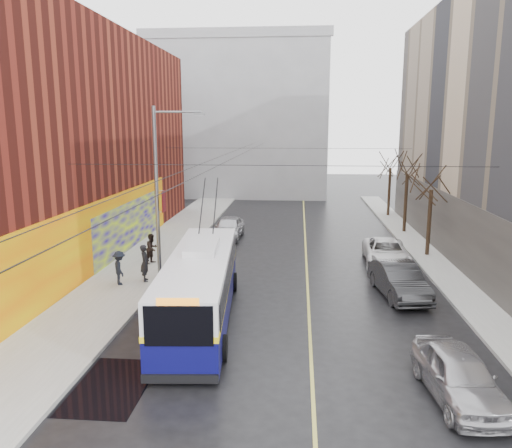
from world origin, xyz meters
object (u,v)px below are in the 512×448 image
(tree_near, at_px, (432,177))
(parked_car_a, at_px, (459,375))
(following_car, at_px, (229,227))
(pedestrian_a, at_px, (145,263))
(pedestrian_c, at_px, (120,268))
(parked_car_b, at_px, (399,280))
(tree_far, at_px, (391,159))
(trolleybus, at_px, (200,285))
(pedestrian_b, at_px, (152,249))
(tree_mid, at_px, (408,164))
(parked_car_c, at_px, (386,252))
(streetlight_pole, at_px, (160,189))

(tree_near, bearing_deg, parked_car_a, -100.81)
(tree_near, distance_m, following_car, 14.29)
(pedestrian_a, bearing_deg, pedestrian_c, 103.67)
(parked_car_b, relative_size, pedestrian_a, 2.54)
(parked_car_b, bearing_deg, tree_near, 58.71)
(tree_near, relative_size, tree_far, 0.97)
(trolleybus, distance_m, pedestrian_b, 9.04)
(trolleybus, relative_size, pedestrian_b, 6.58)
(tree_mid, xyz_separation_m, tree_far, (0.00, 7.00, -0.11))
(pedestrian_a, height_order, pedestrian_c, pedestrian_a)
(parked_car_a, xyz_separation_m, parked_car_b, (0.00, 9.16, 0.04))
(tree_mid, bearing_deg, trolleybus, -123.37)
(tree_far, bearing_deg, pedestrian_b, -133.37)
(parked_car_c, bearing_deg, tree_far, 82.37)
(tree_far, relative_size, pedestrian_c, 3.81)
(parked_car_b, bearing_deg, parked_car_a, -98.45)
(tree_far, xyz_separation_m, parked_car_c, (-2.86, -16.02, -4.41))
(pedestrian_c, bearing_deg, parked_car_b, -121.53)
(parked_car_b, bearing_deg, following_car, 121.53)
(tree_far, xyz_separation_m, trolleybus, (-12.06, -25.31, -3.64))
(pedestrian_c, bearing_deg, tree_mid, -80.39)
(tree_mid, distance_m, following_car, 14.07)
(tree_near, bearing_deg, following_car, 162.43)
(parked_car_c, relative_size, pedestrian_a, 2.77)
(tree_near, bearing_deg, pedestrian_c, -156.35)
(streetlight_pole, distance_m, tree_near, 16.28)
(tree_far, xyz_separation_m, parked_car_a, (-3.20, -30.75, -4.38))
(tree_near, xyz_separation_m, following_car, (-13.03, 4.13, -4.18))
(tree_mid, xyz_separation_m, pedestrian_c, (-16.94, -14.42, -4.24))
(pedestrian_c, bearing_deg, parked_car_c, -99.82)
(pedestrian_c, bearing_deg, tree_near, -97.14)
(parked_car_a, xyz_separation_m, parked_car_c, (0.34, 14.73, -0.02))
(parked_car_b, bearing_deg, trolleybus, -165.73)
(streetlight_pole, height_order, tree_near, streetlight_pole)
(tree_near, height_order, tree_mid, tree_mid)
(parked_car_c, relative_size, pedestrian_b, 3.01)
(following_car, bearing_deg, parked_car_a, -62.65)
(parked_car_b, xyz_separation_m, following_car, (-9.83, 11.72, -0.01))
(tree_near, relative_size, pedestrian_a, 3.35)
(trolleybus, distance_m, following_car, 15.48)
(tree_near, bearing_deg, pedestrian_a, -156.93)
(pedestrian_c, bearing_deg, tree_far, -69.14)
(tree_far, height_order, pedestrian_a, tree_far)
(streetlight_pole, distance_m, trolleybus, 6.99)
(tree_near, distance_m, pedestrian_b, 17.27)
(tree_far, height_order, trolleybus, tree_far)
(parked_car_a, xyz_separation_m, following_car, (-9.83, 20.88, 0.03))
(pedestrian_b, distance_m, pedestrian_c, 4.03)
(parked_car_c, bearing_deg, pedestrian_a, -157.50)
(parked_car_a, bearing_deg, tree_near, 73.56)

